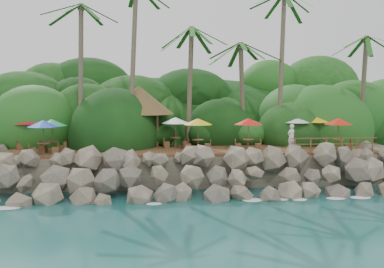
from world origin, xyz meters
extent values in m
plane|color=#19514F|center=(0.00, 0.00, 0.00)|extent=(140.00, 140.00, 0.00)
cube|color=gray|center=(0.00, 16.00, 1.05)|extent=(32.00, 25.20, 2.10)
ellipsoid|color=#143811|center=(0.00, 23.50, 0.00)|extent=(44.80, 28.00, 15.40)
cube|color=brown|center=(0.00, 6.00, 2.20)|extent=(26.00, 5.00, 0.20)
ellipsoid|color=white|center=(-9.00, 0.30, 0.03)|extent=(1.20, 0.80, 0.06)
ellipsoid|color=white|center=(-6.00, 0.30, 0.03)|extent=(1.20, 0.80, 0.06)
ellipsoid|color=white|center=(-3.00, 0.30, 0.03)|extent=(1.20, 0.80, 0.06)
ellipsoid|color=white|center=(0.00, 0.30, 0.03)|extent=(1.20, 0.80, 0.06)
ellipsoid|color=white|center=(3.00, 0.30, 0.03)|extent=(1.20, 0.80, 0.06)
ellipsoid|color=white|center=(6.00, 0.30, 0.03)|extent=(1.20, 0.80, 0.06)
ellipsoid|color=white|center=(9.00, 0.30, 0.03)|extent=(1.20, 0.80, 0.06)
cylinder|color=brown|center=(-8.14, 8.88, 7.67)|extent=(0.43, 1.79, 10.68)
ellipsoid|color=#23601E|center=(-8.14, 8.88, 13.03)|extent=(6.00, 6.00, 2.40)
cylinder|color=brown|center=(-4.23, 8.90, 8.58)|extent=(0.95, 3.03, 12.34)
cylinder|color=brown|center=(0.10, 8.70, 6.77)|extent=(0.70, 1.04, 8.94)
ellipsoid|color=#23601E|center=(0.10, 8.70, 11.23)|extent=(6.00, 6.00, 2.40)
cylinder|color=brown|center=(4.37, 9.40, 6.26)|extent=(0.97, 1.14, 7.91)
ellipsoid|color=#23601E|center=(4.37, 9.40, 10.21)|extent=(6.00, 6.00, 2.40)
cylinder|color=brown|center=(7.41, 8.97, 8.29)|extent=(1.26, 2.10, 11.91)
cylinder|color=brown|center=(14.10, 8.66, 6.52)|extent=(0.57, 1.20, 8.43)
ellipsoid|color=#23601E|center=(14.10, 8.66, 10.73)|extent=(6.00, 6.00, 2.40)
cylinder|color=brown|center=(-5.23, 7.84, 3.50)|extent=(0.16, 0.16, 2.40)
cylinder|color=brown|center=(-2.43, 7.84, 3.50)|extent=(0.16, 0.16, 2.40)
cylinder|color=brown|center=(-5.23, 10.64, 3.50)|extent=(0.16, 0.16, 2.40)
cylinder|color=brown|center=(-2.43, 10.64, 3.50)|extent=(0.16, 0.16, 2.40)
cone|color=brown|center=(-3.83, 9.24, 5.80)|extent=(5.48, 5.48, 2.20)
cylinder|color=brown|center=(3.93, 5.38, 2.66)|extent=(0.08, 0.08, 0.73)
cylinder|color=brown|center=(3.93, 5.38, 3.04)|extent=(0.83, 0.83, 0.05)
cylinder|color=brown|center=(3.93, 5.38, 3.38)|extent=(0.05, 0.05, 2.17)
cone|color=red|center=(3.93, 5.38, 4.32)|extent=(2.07, 2.07, 0.44)
cube|color=brown|center=(3.25, 5.49, 2.53)|extent=(0.47, 0.47, 0.45)
cube|color=brown|center=(4.61, 5.27, 2.53)|extent=(0.47, 0.47, 0.45)
cylinder|color=brown|center=(9.77, 7.40, 2.66)|extent=(0.08, 0.08, 0.73)
cylinder|color=brown|center=(9.77, 7.40, 3.04)|extent=(0.83, 0.83, 0.05)
cylinder|color=brown|center=(9.77, 7.40, 3.38)|extent=(0.05, 0.05, 2.17)
cone|color=yellow|center=(9.77, 7.40, 4.32)|extent=(2.07, 2.07, 0.44)
cube|color=brown|center=(9.09, 7.30, 2.53)|extent=(0.47, 0.47, 0.45)
cube|color=brown|center=(10.45, 7.50, 2.53)|extent=(0.47, 0.47, 0.45)
cylinder|color=brown|center=(-11.70, 7.60, 2.66)|extent=(0.08, 0.08, 0.73)
cylinder|color=brown|center=(-11.70, 7.60, 3.04)|extent=(0.83, 0.83, 0.05)
cylinder|color=brown|center=(-11.70, 7.60, 3.38)|extent=(0.05, 0.05, 2.17)
cone|color=red|center=(-11.70, 7.60, 4.32)|extent=(2.07, 2.07, 0.44)
cube|color=brown|center=(-12.32, 7.31, 2.53)|extent=(0.55, 0.55, 0.45)
cube|color=brown|center=(-11.07, 7.89, 2.53)|extent=(0.55, 0.55, 0.45)
cylinder|color=brown|center=(-4.00, 7.42, 2.66)|extent=(0.08, 0.08, 0.73)
cylinder|color=brown|center=(-4.00, 7.42, 3.04)|extent=(0.83, 0.83, 0.05)
cylinder|color=brown|center=(-4.00, 7.42, 3.38)|extent=(0.05, 0.05, 2.17)
cone|color=yellow|center=(-4.00, 7.42, 4.32)|extent=(2.07, 2.07, 0.44)
cube|color=brown|center=(-4.69, 7.44, 2.53)|extent=(0.43, 0.43, 0.45)
cube|color=brown|center=(-3.31, 7.39, 2.53)|extent=(0.43, 0.43, 0.45)
cylinder|color=brown|center=(0.38, 5.56, 2.66)|extent=(0.08, 0.08, 0.73)
cylinder|color=brown|center=(0.38, 5.56, 3.04)|extent=(0.83, 0.83, 0.05)
cylinder|color=brown|center=(0.38, 5.56, 3.38)|extent=(0.05, 0.05, 2.17)
cone|color=yellow|center=(0.38, 5.56, 4.32)|extent=(2.07, 2.07, 0.44)
cube|color=brown|center=(-0.30, 5.66, 2.53)|extent=(0.47, 0.47, 0.45)
cube|color=brown|center=(1.06, 5.45, 2.53)|extent=(0.47, 0.47, 0.45)
cylinder|color=brown|center=(10.30, 4.81, 2.66)|extent=(0.08, 0.08, 0.73)
cylinder|color=brown|center=(10.30, 4.81, 3.04)|extent=(0.83, 0.83, 0.05)
cylinder|color=brown|center=(10.30, 4.81, 3.38)|extent=(0.05, 0.05, 2.17)
cone|color=red|center=(10.30, 4.81, 4.32)|extent=(2.07, 2.07, 0.44)
cube|color=brown|center=(9.63, 4.98, 2.53)|extent=(0.50, 0.50, 0.45)
cube|color=brown|center=(10.96, 4.64, 2.53)|extent=(0.50, 0.50, 0.45)
cylinder|color=brown|center=(-9.87, 4.40, 2.66)|extent=(0.08, 0.08, 0.73)
cylinder|color=brown|center=(-9.87, 4.40, 3.04)|extent=(0.83, 0.83, 0.05)
cylinder|color=brown|center=(-9.87, 4.40, 3.38)|extent=(0.05, 0.05, 2.17)
cone|color=#0D2FAA|center=(-9.87, 4.40, 4.32)|extent=(2.07, 2.07, 0.44)
cube|color=brown|center=(-10.54, 4.24, 2.53)|extent=(0.50, 0.50, 0.45)
cube|color=brown|center=(-9.20, 4.56, 2.53)|extent=(0.50, 0.50, 0.45)
cylinder|color=brown|center=(-1.10, 7.19, 2.66)|extent=(0.08, 0.08, 0.73)
cylinder|color=brown|center=(-1.10, 7.19, 3.04)|extent=(0.83, 0.83, 0.05)
cylinder|color=brown|center=(-1.10, 7.19, 3.38)|extent=(0.05, 0.05, 2.17)
cone|color=white|center=(-1.10, 7.19, 4.32)|extent=(2.07, 2.07, 0.44)
cube|color=brown|center=(-1.78, 7.11, 2.53)|extent=(0.46, 0.46, 0.45)
cube|color=brown|center=(-0.41, 7.28, 2.53)|extent=(0.46, 0.46, 0.45)
cylinder|color=brown|center=(-9.53, 5.36, 2.66)|extent=(0.08, 0.08, 0.73)
cylinder|color=brown|center=(-9.53, 5.36, 3.04)|extent=(0.83, 0.83, 0.05)
cylinder|color=brown|center=(-9.53, 5.36, 3.38)|extent=(0.05, 0.05, 2.17)
cone|color=#0C7139|center=(-9.53, 5.36, 4.32)|extent=(2.07, 2.07, 0.44)
cube|color=brown|center=(-10.20, 5.54, 2.53)|extent=(0.51, 0.51, 0.45)
cube|color=brown|center=(-8.87, 5.18, 2.53)|extent=(0.51, 0.51, 0.45)
cylinder|color=brown|center=(8.08, 7.08, 2.66)|extent=(0.08, 0.08, 0.73)
cylinder|color=brown|center=(8.08, 7.08, 3.04)|extent=(0.83, 0.83, 0.05)
cylinder|color=brown|center=(8.08, 7.08, 3.38)|extent=(0.05, 0.05, 2.17)
cone|color=silver|center=(8.08, 7.08, 4.32)|extent=(2.07, 2.07, 0.44)
cube|color=brown|center=(7.40, 7.01, 2.53)|extent=(0.45, 0.45, 0.45)
cube|color=brown|center=(8.77, 7.15, 2.53)|extent=(0.45, 0.45, 0.45)
cylinder|color=brown|center=(6.73, 3.65, 2.80)|extent=(0.10, 0.10, 1.00)
cylinder|color=brown|center=(7.83, 3.65, 2.80)|extent=(0.10, 0.10, 1.00)
cylinder|color=brown|center=(8.93, 3.65, 2.80)|extent=(0.10, 0.10, 1.00)
cylinder|color=brown|center=(10.03, 3.65, 2.80)|extent=(0.10, 0.10, 1.00)
cylinder|color=brown|center=(11.13, 3.65, 2.80)|extent=(0.10, 0.10, 1.00)
cylinder|color=brown|center=(12.23, 3.65, 2.80)|extent=(0.10, 0.10, 1.00)
cube|color=brown|center=(9.48, 3.65, 3.25)|extent=(6.10, 0.06, 0.06)
cube|color=brown|center=(9.48, 3.65, 2.85)|extent=(6.10, 0.06, 0.06)
imported|color=white|center=(7.04, 5.26, 3.19)|extent=(0.77, 0.65, 1.79)
camera|label=1|loc=(-2.87, -22.79, 6.05)|focal=38.18mm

